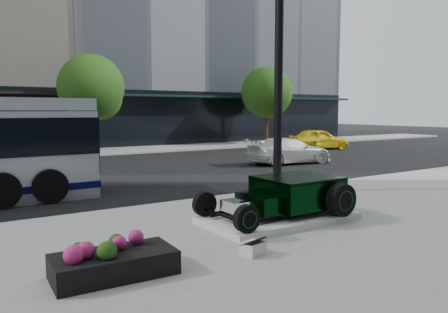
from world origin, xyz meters
TOP-DOWN VIEW (x-y plane):
  - ground at (0.00, 0.00)m, footprint 120.00×120.00m
  - sidewalk_far at (0.00, 14.00)m, footprint 70.00×4.00m
  - street_trees at (1.15, 13.07)m, footprint 29.80×3.80m
  - display_plinth at (-0.34, -5.25)m, footprint 3.40×1.80m
  - hot_rod at (-0.00, -5.25)m, footprint 3.22×2.00m
  - info_plaque at (-2.19, -6.76)m, footprint 0.46×0.39m
  - lamppost at (2.06, -2.38)m, footprint 0.47×0.47m
  - flower_planter at (-4.49, -6.39)m, footprint 1.82×0.97m
  - white_sedan at (7.70, 3.40)m, footprint 4.52×2.26m
  - yellow_taxi at (14.68, 8.28)m, footprint 4.29×2.53m

SIDE VIEW (x-z plane):
  - ground at x=0.00m, z-range 0.00..0.00m
  - sidewalk_far at x=0.00m, z-range 0.00..0.12m
  - display_plinth at x=-0.34m, z-range 0.12..0.27m
  - info_plaque at x=-2.19m, z-range 0.09..0.40m
  - flower_planter at x=-4.49m, z-range 0.04..0.62m
  - white_sedan at x=7.70m, z-range 0.00..1.26m
  - yellow_taxi at x=14.68m, z-range 0.00..1.37m
  - hot_rod at x=0.00m, z-range 0.29..1.10m
  - street_trees at x=1.15m, z-range 0.92..6.62m
  - lamppost at x=2.06m, z-range -0.20..8.31m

